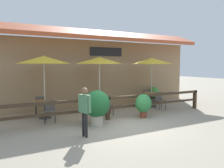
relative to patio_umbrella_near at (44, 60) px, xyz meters
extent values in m
plane|color=#9E937F|center=(2.24, -2.57, -2.48)|extent=(60.00, 60.00, 0.00)
cube|color=#997A56|center=(2.24, 1.63, -0.68)|extent=(14.00, 0.40, 3.60)
cube|color=#B25133|center=(2.24, 1.08, 1.39)|extent=(14.28, 1.48, 0.70)
cube|color=black|center=(3.64, 1.40, 0.52)|extent=(1.94, 0.04, 0.47)
cube|color=#3D2D1E|center=(2.24, -1.52, -1.59)|extent=(10.40, 0.14, 0.11)
cube|color=#3D2D1E|center=(2.24, -1.52, -2.01)|extent=(10.40, 0.10, 0.09)
cube|color=#3D2D1E|center=(2.24, -1.52, -2.01)|extent=(0.14, 0.14, 0.95)
cube|color=#3D2D1E|center=(7.37, -1.52, -2.01)|extent=(0.14, 0.14, 0.95)
cylinder|color=#B7B2A8|center=(0.00, 0.00, -1.30)|extent=(0.06, 0.06, 2.37)
cone|color=yellow|center=(0.00, 0.00, 0.01)|extent=(2.24, 2.24, 0.33)
sphere|color=#B2ADA3|center=(0.00, 0.00, 0.17)|extent=(0.07, 0.07, 0.07)
cylinder|color=olive|center=(0.00, 0.00, -1.74)|extent=(0.97, 0.97, 0.05)
cylinder|color=#333333|center=(0.00, 0.00, -2.12)|extent=(0.07, 0.07, 0.72)
cylinder|color=#333333|center=(0.00, 0.00, -2.47)|extent=(0.53, 0.53, 0.03)
cube|color=#514C47|center=(0.03, -0.81, -2.04)|extent=(0.51, 0.51, 0.05)
cube|color=#514C47|center=(0.08, -0.63, -1.82)|extent=(0.40, 0.13, 0.40)
cylinder|color=#2D2D2D|center=(-0.20, -0.95, -2.27)|extent=(0.04, 0.04, 0.41)
cylinder|color=#2D2D2D|center=(0.17, -1.04, -2.27)|extent=(0.04, 0.04, 0.41)
cylinder|color=#2D2D2D|center=(-0.11, -0.58, -2.27)|extent=(0.04, 0.04, 0.41)
cylinder|color=#2D2D2D|center=(0.26, -0.68, -2.27)|extent=(0.04, 0.04, 0.41)
cube|color=#514C47|center=(-0.06, 0.81, -2.04)|extent=(0.51, 0.51, 0.05)
cube|color=#514C47|center=(-0.10, 0.63, -1.82)|extent=(0.40, 0.13, 0.40)
cylinder|color=#2D2D2D|center=(0.17, 0.95, -2.27)|extent=(0.04, 0.04, 0.41)
cylinder|color=#2D2D2D|center=(-0.20, 1.04, -2.27)|extent=(0.04, 0.04, 0.41)
cylinder|color=#2D2D2D|center=(0.08, 0.58, -2.27)|extent=(0.04, 0.04, 0.41)
cylinder|color=#2D2D2D|center=(-0.29, 0.67, -2.27)|extent=(0.04, 0.04, 0.41)
cylinder|color=#B7B2A8|center=(2.59, 0.03, -1.30)|extent=(0.06, 0.06, 2.37)
cone|color=yellow|center=(2.59, 0.03, 0.01)|extent=(2.24, 2.24, 0.33)
sphere|color=#B2ADA3|center=(2.59, 0.03, 0.17)|extent=(0.07, 0.07, 0.07)
cylinder|color=olive|center=(2.59, 0.03, -1.74)|extent=(0.97, 0.97, 0.05)
cylinder|color=#333333|center=(2.59, 0.03, -2.12)|extent=(0.07, 0.07, 0.72)
cylinder|color=#333333|center=(2.59, 0.03, -2.47)|extent=(0.53, 0.53, 0.03)
cube|color=#514C47|center=(2.66, -0.71, -2.04)|extent=(0.49, 0.49, 0.05)
cube|color=#514C47|center=(2.69, -0.53, -1.82)|extent=(0.40, 0.10, 0.40)
cylinder|color=#2D2D2D|center=(2.44, -0.87, -2.27)|extent=(0.04, 0.04, 0.41)
cylinder|color=#2D2D2D|center=(2.81, -0.93, -2.27)|extent=(0.04, 0.04, 0.41)
cylinder|color=#2D2D2D|center=(2.50, -0.49, -2.27)|extent=(0.04, 0.04, 0.41)
cylinder|color=#2D2D2D|center=(2.88, -0.56, -2.27)|extent=(0.04, 0.04, 0.41)
cube|color=#514C47|center=(2.57, 0.78, -2.04)|extent=(0.45, 0.45, 0.05)
cube|color=#514C47|center=(2.59, 0.59, -1.82)|extent=(0.40, 0.06, 0.40)
cylinder|color=#2D2D2D|center=(2.75, 0.99, -2.27)|extent=(0.04, 0.04, 0.41)
cylinder|color=#2D2D2D|center=(2.37, 0.96, -2.27)|extent=(0.04, 0.04, 0.41)
cylinder|color=#2D2D2D|center=(2.78, 0.61, -2.27)|extent=(0.04, 0.04, 0.41)
cylinder|color=#2D2D2D|center=(2.40, 0.58, -2.27)|extent=(0.04, 0.04, 0.41)
cylinder|color=#B7B2A8|center=(5.67, -0.04, -1.30)|extent=(0.06, 0.06, 2.37)
cone|color=yellow|center=(5.67, -0.04, 0.01)|extent=(2.24, 2.24, 0.33)
sphere|color=#B2ADA3|center=(5.67, -0.04, 0.17)|extent=(0.07, 0.07, 0.07)
cylinder|color=olive|center=(5.67, -0.04, -1.74)|extent=(0.97, 0.97, 0.05)
cylinder|color=#333333|center=(5.67, -0.04, -2.12)|extent=(0.07, 0.07, 0.72)
cylinder|color=#333333|center=(5.67, -0.04, -2.47)|extent=(0.53, 0.53, 0.03)
cube|color=#514C47|center=(5.63, -0.84, -2.04)|extent=(0.46, 0.46, 0.05)
cube|color=#514C47|center=(5.65, -0.65, -1.82)|extent=(0.40, 0.07, 0.40)
cylinder|color=#2D2D2D|center=(5.43, -1.01, -2.27)|extent=(0.04, 0.04, 0.41)
cylinder|color=#2D2D2D|center=(5.81, -1.05, -2.27)|extent=(0.04, 0.04, 0.41)
cylinder|color=#2D2D2D|center=(5.46, -0.64, -2.27)|extent=(0.04, 0.04, 0.41)
cylinder|color=#2D2D2D|center=(5.84, -0.67, -2.27)|extent=(0.04, 0.04, 0.41)
cube|color=#514C47|center=(5.75, 0.76, -2.04)|extent=(0.43, 0.43, 0.05)
cube|color=#514C47|center=(5.75, 0.57, -1.82)|extent=(0.40, 0.04, 0.40)
cylinder|color=#2D2D2D|center=(5.93, 0.95, -2.27)|extent=(0.04, 0.04, 0.41)
cylinder|color=#2D2D2D|center=(5.55, 0.95, -2.27)|extent=(0.04, 0.04, 0.41)
cylinder|color=#2D2D2D|center=(5.94, 0.57, -2.27)|extent=(0.04, 0.04, 0.41)
cylinder|color=#2D2D2D|center=(5.56, 0.57, -2.27)|extent=(0.04, 0.04, 0.41)
cylinder|color=brown|center=(3.76, -1.91, -2.34)|extent=(0.29, 0.29, 0.28)
cylinder|color=brown|center=(3.76, -1.91, -2.22)|extent=(0.31, 0.31, 0.04)
ellipsoid|color=#338442|center=(3.76, -1.91, -1.85)|extent=(0.72, 0.65, 0.81)
cylinder|color=#B7AD99|center=(1.50, -2.07, -2.29)|extent=(0.43, 0.43, 0.38)
cylinder|color=#B7AD99|center=(1.50, -2.07, -2.12)|extent=(0.46, 0.46, 0.04)
ellipsoid|color=#1E5B2D|center=(1.50, -2.07, -1.67)|extent=(1.00, 0.90, 1.02)
cylinder|color=#564C47|center=(6.66, 0.98, -2.34)|extent=(0.59, 0.59, 0.28)
cylinder|color=#564C47|center=(6.66, 0.98, -2.22)|extent=(0.64, 0.64, 0.04)
ellipsoid|color=#3D8E38|center=(6.66, 0.98, -1.90)|extent=(0.70, 0.63, 0.72)
cylinder|color=black|center=(0.59, -3.05, -2.09)|extent=(0.09, 0.09, 0.79)
cylinder|color=black|center=(0.63, -3.20, -2.09)|extent=(0.09, 0.09, 0.79)
cube|color=#4C7F56|center=(0.61, -3.12, -1.42)|extent=(0.30, 0.46, 0.56)
cylinder|color=#4C7F56|center=(0.55, -2.89, -1.42)|extent=(0.07, 0.07, 0.53)
cylinder|color=#4C7F56|center=(0.67, -3.36, -1.42)|extent=(0.07, 0.07, 0.53)
sphere|color=brown|center=(0.61, -3.12, -1.02)|extent=(0.21, 0.21, 0.21)
camera|label=1|loc=(-1.80, -9.46, -0.22)|focal=35.00mm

